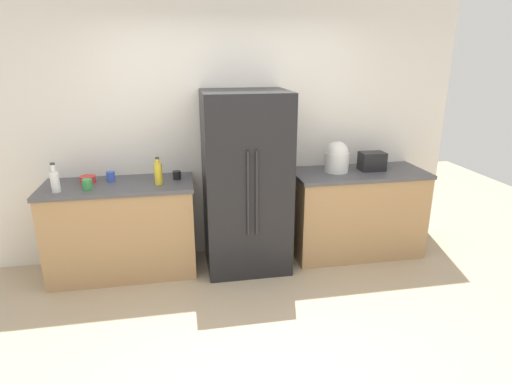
{
  "coord_description": "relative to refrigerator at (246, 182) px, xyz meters",
  "views": [
    {
      "loc": [
        -0.54,
        -2.71,
        2.13
      ],
      "look_at": [
        0.04,
        0.4,
        1.08
      ],
      "focal_mm": 29.65,
      "sensor_mm": 36.0,
      "label": 1
    }
  ],
  "objects": [
    {
      "name": "cup_a",
      "position": [
        -1.48,
        -0.06,
        0.09
      ],
      "size": [
        0.09,
        0.09,
        0.09
      ],
      "primitive_type": "cylinder",
      "color": "green",
      "rests_on": "counter_left"
    },
    {
      "name": "counter_left",
      "position": [
        -1.24,
        0.06,
        -0.43
      ],
      "size": [
        1.42,
        0.64,
        0.93
      ],
      "color": "tan",
      "rests_on": "ground_plane"
    },
    {
      "name": "cup_b",
      "position": [
        -0.67,
        0.12,
        0.08
      ],
      "size": [
        0.08,
        0.08,
        0.08
      ],
      "primitive_type": "cylinder",
      "color": "black",
      "rests_on": "counter_left"
    },
    {
      "name": "counter_right",
      "position": [
        1.23,
        0.06,
        -0.43
      ],
      "size": [
        1.41,
        0.64,
        0.93
      ],
      "color": "tan",
      "rests_on": "ground_plane"
    },
    {
      "name": "ground_plane",
      "position": [
        -0.1,
        -1.27,
        -0.9
      ],
      "size": [
        9.81,
        9.81,
        0.0
      ],
      "primitive_type": "plane",
      "color": "tan"
    },
    {
      "name": "cup_c",
      "position": [
        -1.31,
        0.17,
        0.09
      ],
      "size": [
        0.08,
        0.08,
        0.1
      ],
      "primitive_type": "cylinder",
      "color": "blue",
      "rests_on": "counter_left"
    },
    {
      "name": "bottle_a",
      "position": [
        -1.75,
        -0.1,
        0.14
      ],
      "size": [
        0.08,
        0.08,
        0.27
      ],
      "color": "white",
      "rests_on": "counter_left"
    },
    {
      "name": "rice_cooker",
      "position": [
        0.98,
        0.1,
        0.19
      ],
      "size": [
        0.25,
        0.25,
        0.32
      ],
      "color": "white",
      "rests_on": "counter_right"
    },
    {
      "name": "toaster",
      "position": [
        1.37,
        0.08,
        0.13
      ],
      "size": [
        0.26,
        0.18,
        0.19
      ],
      "primitive_type": "cube",
      "color": "black",
      "rests_on": "counter_right"
    },
    {
      "name": "bottle_b",
      "position": [
        -0.85,
        -0.03,
        0.15
      ],
      "size": [
        0.08,
        0.08,
        0.26
      ],
      "color": "yellow",
      "rests_on": "counter_left"
    },
    {
      "name": "refrigerator",
      "position": [
        0.0,
        0.0,
        0.0
      ],
      "size": [
        0.83,
        0.73,
        1.79
      ],
      "color": "black",
      "rests_on": "ground_plane"
    },
    {
      "name": "kitchen_back_panel",
      "position": [
        -0.1,
        0.42,
        0.57
      ],
      "size": [
        4.91,
        0.1,
        2.93
      ],
      "primitive_type": "cube",
      "color": "silver",
      "rests_on": "ground_plane"
    },
    {
      "name": "bowl_a",
      "position": [
        -1.52,
        0.16,
        0.07
      ],
      "size": [
        0.15,
        0.15,
        0.06
      ],
      "primitive_type": "cylinder",
      "color": "red",
      "rests_on": "counter_left"
    }
  ]
}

